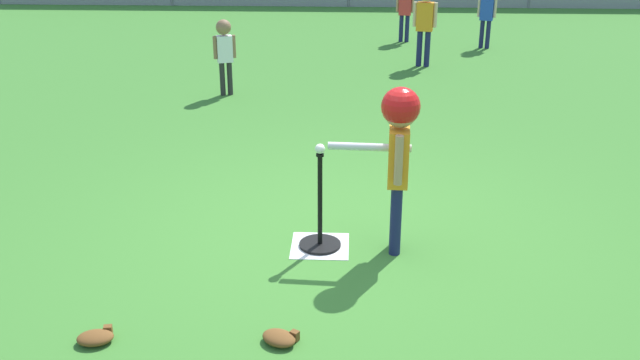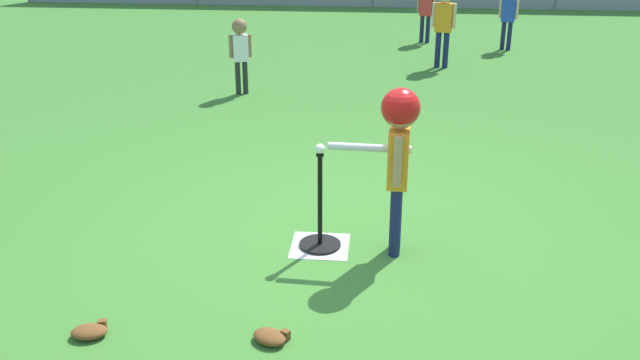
% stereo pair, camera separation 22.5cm
% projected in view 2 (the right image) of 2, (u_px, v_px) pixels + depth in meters
% --- Properties ---
extents(ground_plane, '(60.00, 60.00, 0.00)m').
position_uv_depth(ground_plane, '(338.00, 234.00, 5.68)').
color(ground_plane, '#3D7A2D').
extents(home_plate, '(0.44, 0.44, 0.01)m').
position_uv_depth(home_plate, '(320.00, 246.00, 5.49)').
color(home_plate, white).
rests_on(home_plate, ground_plane).
extents(batting_tee, '(0.32, 0.32, 0.76)m').
position_uv_depth(batting_tee, '(320.00, 231.00, 5.44)').
color(batting_tee, black).
rests_on(batting_tee, ground_plane).
extents(baseball_on_tee, '(0.07, 0.07, 0.07)m').
position_uv_depth(baseball_on_tee, '(320.00, 149.00, 5.18)').
color(baseball_on_tee, white).
rests_on(baseball_on_tee, batting_tee).
extents(batter_child, '(0.65, 0.36, 1.27)m').
position_uv_depth(batter_child, '(398.00, 138.00, 5.07)').
color(batter_child, '#191E4C').
rests_on(batter_child, ground_plane).
extents(fielder_near_left, '(0.31, 0.21, 1.04)m').
position_uv_depth(fielder_near_left, '(426.00, 4.00, 12.21)').
color(fielder_near_left, '#191E4C').
rests_on(fielder_near_left, ground_plane).
extents(fielder_deep_left, '(0.28, 0.19, 0.98)m').
position_uv_depth(fielder_deep_left, '(240.00, 46.00, 9.21)').
color(fielder_deep_left, '#262626').
rests_on(fielder_deep_left, ground_plane).
extents(fielder_deep_right, '(0.30, 0.21, 1.05)m').
position_uv_depth(fielder_deep_right, '(509.00, 9.00, 11.67)').
color(fielder_deep_right, '#191E4C').
rests_on(fielder_deep_right, ground_plane).
extents(fielder_deep_center, '(0.35, 0.24, 1.21)m').
position_uv_depth(fielder_deep_center, '(444.00, 16.00, 10.50)').
color(fielder_deep_center, '#191E4C').
rests_on(fielder_deep_center, ground_plane).
extents(glove_by_plate, '(0.27, 0.25, 0.07)m').
position_uv_depth(glove_by_plate, '(270.00, 337.00, 4.33)').
color(glove_by_plate, brown).
rests_on(glove_by_plate, ground_plane).
extents(glove_near_bats, '(0.24, 0.20, 0.07)m').
position_uv_depth(glove_near_bats, '(90.00, 331.00, 4.39)').
color(glove_near_bats, brown).
rests_on(glove_near_bats, ground_plane).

